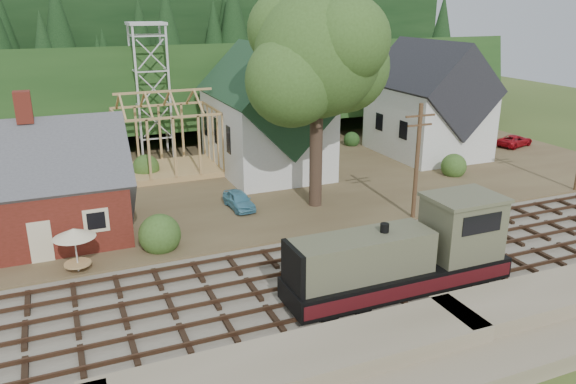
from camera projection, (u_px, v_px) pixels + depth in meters
name	position (u px, v px, depth m)	size (l,w,h in m)	color
ground	(361.00, 272.00, 30.78)	(140.00, 140.00, 0.00)	#384C1E
embankment	(464.00, 357.00, 23.37)	(64.00, 5.00, 1.60)	#7F7259
railroad_bed	(361.00, 270.00, 30.75)	(64.00, 11.00, 0.16)	#726B5B
village_flat	(252.00, 179.00, 46.43)	(64.00, 26.00, 0.30)	brown
hillside	(185.00, 126.00, 67.41)	(70.00, 28.00, 8.00)	#1E3F19
ridge	(160.00, 105.00, 81.37)	(80.00, 20.00, 12.00)	black
depot	(36.00, 194.00, 33.42)	(10.80, 7.41, 9.00)	#521D12
church	(266.00, 114.00, 47.03)	(8.40, 15.17, 13.00)	silver
farmhouse	(428.00, 106.00, 52.46)	(8.40, 10.80, 10.60)	silver
timber_frame	(167.00, 139.00, 46.70)	(8.20, 6.20, 6.99)	tan
lattice_tower	(148.00, 50.00, 49.77)	(3.20, 3.20, 12.12)	silver
big_tree	(319.00, 63.00, 37.11)	(10.90, 8.40, 14.70)	#38281E
telegraph_pole_near	(417.00, 161.00, 36.55)	(2.20, 0.28, 8.00)	#4C331E
locomotive	(407.00, 256.00, 27.79)	(11.65, 2.91, 4.67)	black
car_blue	(239.00, 200.00, 39.27)	(1.44, 3.59, 1.22)	#57A1BC
car_green	(20.00, 239.00, 33.02)	(1.12, 3.21, 1.06)	gray
car_red	(515.00, 141.00, 56.37)	(1.91, 4.15, 1.15)	#B00E17
patio_set	(74.00, 235.00, 29.52)	(2.22, 2.22, 2.48)	silver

